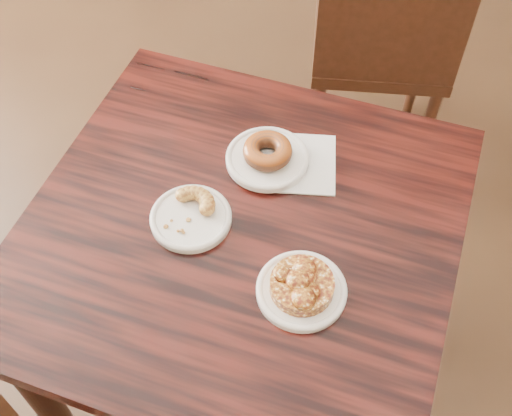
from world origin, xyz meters
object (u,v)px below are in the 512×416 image
at_px(chair_far, 380,43).
at_px(cruller_fragment, 190,212).
at_px(apple_fritter, 302,283).
at_px(glazed_donut, 268,151).
at_px(cafe_table, 243,318).

bearing_deg(chair_far, cruller_fragment, 65.98).
height_order(apple_fritter, cruller_fragment, apple_fritter).
xyz_separation_m(glazed_donut, apple_fritter, (0.17, -0.25, -0.00)).
bearing_deg(apple_fritter, glazed_donut, 125.02).
relative_size(chair_far, glazed_donut, 9.10).
relative_size(glazed_donut, cruller_fragment, 0.98).
xyz_separation_m(glazed_donut, cruller_fragment, (-0.07, -0.19, -0.01)).
distance_m(cafe_table, apple_fritter, 0.44).
bearing_deg(glazed_donut, chair_far, 88.68).
bearing_deg(chair_far, glazed_donut, 69.78).
distance_m(cafe_table, chair_far, 0.99).
bearing_deg(glazed_donut, cruller_fragment, -110.68).
relative_size(cafe_table, chair_far, 0.89).
height_order(chair_far, glazed_donut, chair_far).
distance_m(apple_fritter, cruller_fragment, 0.25).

